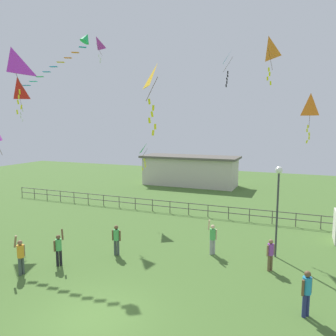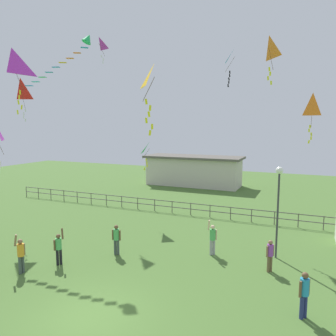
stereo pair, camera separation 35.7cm
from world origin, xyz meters
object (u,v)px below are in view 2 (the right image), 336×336
person_2 (213,237)px  streamer_kite (84,42)px  kite_1 (99,44)px  kite_2 (154,80)px  kite_0 (269,48)px  kite_7 (234,58)px  person_3 (21,253)px  person_0 (59,247)px  lamppost (279,193)px  person_1 (304,292)px  person_4 (116,238)px  kite_4 (149,149)px  kite_8 (13,66)px  kite_5 (312,106)px  person_5 (270,254)px  kite_6 (21,91)px

person_2 → streamer_kite: 14.22m
kite_1 → kite_2: size_ratio=0.75×
person_2 → kite_0: 9.95m
kite_0 → kite_7: kite_7 is taller
person_3 → streamer_kite: bearing=101.2°
person_3 → person_0: bearing=56.1°
lamppost → person_1: 5.92m
person_4 → kite_1: kite_1 is taller
person_2 → kite_7: bearing=94.1°
lamppost → kite_7: 10.17m
kite_4 → kite_8: 10.73m
person_1 → person_3: size_ratio=0.89×
lamppost → kite_8: kite_8 is taller
kite_5 → kite_8: bearing=-141.7°
kite_1 → kite_8: (2.71, -10.54, -3.48)m
person_1 → person_5: size_ratio=1.12×
person_4 → kite_6: kite_6 is taller
kite_0 → kite_6: 15.65m
kite_4 → kite_0: bearing=-22.5°
streamer_kite → kite_1: bearing=113.0°
lamppost → streamer_kite: bearing=178.3°
kite_8 → person_3: bearing=-52.6°
person_0 → person_5: size_ratio=1.19×
lamppost → person_3: (-10.64, -6.56, -2.46)m
kite_2 → streamer_kite: streamer_kite is taller
lamppost → kite_5: kite_5 is taller
person_2 → kite_1: bearing=152.8°
kite_0 → lamppost: bearing=-12.0°
lamppost → person_0: bearing=-152.1°
streamer_kite → kite_2: bearing=-39.7°
person_3 → kite_7: bearing=59.4°
kite_2 → streamer_kite: bearing=140.3°
person_4 → person_5: size_ratio=1.05×
lamppost → kite_6: size_ratio=1.70×
person_0 → person_3: (-0.95, -1.42, 0.05)m
kite_8 → person_0: bearing=31.9°
kite_1 → kite_8: size_ratio=0.65×
person_4 → person_1: bearing=-13.9°
person_0 → streamer_kite: streamer_kite is taller
person_1 → person_5: person_1 is taller
kite_0 → person_5: bearing=-71.9°
lamppost → kite_7: kite_7 is taller
kite_0 → kite_7: bearing=118.3°
person_0 → person_2: size_ratio=0.96×
kite_6 → streamer_kite: size_ratio=0.66×
person_0 → person_4: 2.91m
kite_6 → kite_8: (5.26, -5.22, 0.37)m
person_5 → kite_8: size_ratio=0.53×
person_0 → kite_2: bearing=-12.3°
lamppost → person_4: bearing=-159.3°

